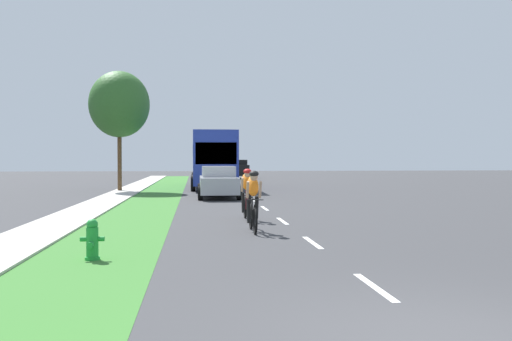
{
  "coord_description": "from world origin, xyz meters",
  "views": [
    {
      "loc": [
        -2.6,
        -5.35,
        1.88
      ],
      "look_at": [
        -0.11,
        17.42,
        1.39
      ],
      "focal_mm": 38.79,
      "sensor_mm": 36.0,
      "label": 1
    }
  ],
  "objects_px": {
    "cyclist_trailing": "(247,194)",
    "bus_blue": "(213,157)",
    "cyclist_lead": "(253,200)",
    "fire_hydrant_green": "(92,240)",
    "suv_black": "(237,169)",
    "street_tree_near": "(119,105)",
    "sedan_silver": "(219,182)"
  },
  "relations": [
    {
      "from": "cyclist_trailing",
      "to": "cyclist_lead",
      "type": "bearing_deg",
      "value": -91.94
    },
    {
      "from": "sedan_silver",
      "to": "suv_black",
      "type": "distance_m",
      "value": 26.18
    },
    {
      "from": "cyclist_trailing",
      "to": "suv_black",
      "type": "distance_m",
      "value": 35.81
    },
    {
      "from": "sedan_silver",
      "to": "suv_black",
      "type": "bearing_deg",
      "value": 83.73
    },
    {
      "from": "bus_blue",
      "to": "suv_black",
      "type": "xyz_separation_m",
      "value": [
        2.84,
        16.6,
        -1.03
      ]
    },
    {
      "from": "sedan_silver",
      "to": "bus_blue",
      "type": "bearing_deg",
      "value": 89.87
    },
    {
      "from": "fire_hydrant_green",
      "to": "street_tree_near",
      "type": "bearing_deg",
      "value": 96.33
    },
    {
      "from": "fire_hydrant_green",
      "to": "sedan_silver",
      "type": "xyz_separation_m",
      "value": [
        3.0,
        16.01,
        0.4
      ]
    },
    {
      "from": "street_tree_near",
      "to": "fire_hydrant_green",
      "type": "bearing_deg",
      "value": -83.67
    },
    {
      "from": "fire_hydrant_green",
      "to": "bus_blue",
      "type": "relative_size",
      "value": 0.07
    },
    {
      "from": "suv_black",
      "to": "fire_hydrant_green",
      "type": "bearing_deg",
      "value": -97.94
    },
    {
      "from": "cyclist_lead",
      "to": "street_tree_near",
      "type": "bearing_deg",
      "value": 107.43
    },
    {
      "from": "street_tree_near",
      "to": "suv_black",
      "type": "bearing_deg",
      "value": 67.34
    },
    {
      "from": "fire_hydrant_green",
      "to": "bus_blue",
      "type": "xyz_separation_m",
      "value": [
        3.02,
        25.44,
        1.61
      ]
    },
    {
      "from": "fire_hydrant_green",
      "to": "suv_black",
      "type": "distance_m",
      "value": 42.45
    },
    {
      "from": "cyclist_lead",
      "to": "bus_blue",
      "type": "relative_size",
      "value": 0.15
    },
    {
      "from": "sedan_silver",
      "to": "cyclist_lead",
      "type": "bearing_deg",
      "value": -88.31
    },
    {
      "from": "cyclist_trailing",
      "to": "suv_black",
      "type": "relative_size",
      "value": 0.37
    },
    {
      "from": "sedan_silver",
      "to": "street_tree_near",
      "type": "relative_size",
      "value": 0.62
    },
    {
      "from": "fire_hydrant_green",
      "to": "cyclist_trailing",
      "type": "relative_size",
      "value": 0.44
    },
    {
      "from": "suv_black",
      "to": "street_tree_near",
      "type": "height_order",
      "value": "street_tree_near"
    },
    {
      "from": "fire_hydrant_green",
      "to": "cyclist_lead",
      "type": "height_order",
      "value": "cyclist_lead"
    },
    {
      "from": "cyclist_lead",
      "to": "cyclist_trailing",
      "type": "xyz_separation_m",
      "value": [
        0.09,
        2.75,
        0.0
      ]
    },
    {
      "from": "fire_hydrant_green",
      "to": "suv_black",
      "type": "relative_size",
      "value": 0.16
    },
    {
      "from": "fire_hydrant_green",
      "to": "sedan_silver",
      "type": "relative_size",
      "value": 0.18
    },
    {
      "from": "street_tree_near",
      "to": "cyclist_trailing",
      "type": "bearing_deg",
      "value": -69.47
    },
    {
      "from": "cyclist_lead",
      "to": "sedan_silver",
      "type": "relative_size",
      "value": 0.4
    },
    {
      "from": "cyclist_lead",
      "to": "sedan_silver",
      "type": "xyz_separation_m",
      "value": [
        -0.37,
        12.44,
        -0.04
      ]
    },
    {
      "from": "cyclist_trailing",
      "to": "sedan_silver",
      "type": "height_order",
      "value": "cyclist_trailing"
    },
    {
      "from": "cyclist_trailing",
      "to": "sedan_silver",
      "type": "distance_m",
      "value": 9.71
    },
    {
      "from": "cyclist_trailing",
      "to": "bus_blue",
      "type": "xyz_separation_m",
      "value": [
        -0.44,
        19.13,
        1.17
      ]
    },
    {
      "from": "cyclist_lead",
      "to": "sedan_silver",
      "type": "distance_m",
      "value": 12.45
    }
  ]
}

